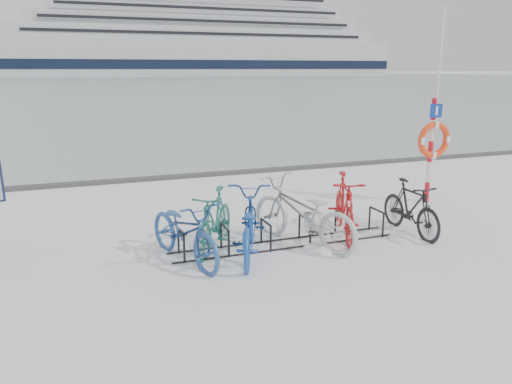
# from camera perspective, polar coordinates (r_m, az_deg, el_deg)

# --- Properties ---
(ground) EXTENTS (900.00, 900.00, 0.00)m
(ground) POSITION_cam_1_polar(r_m,az_deg,el_deg) (8.61, 3.38, -6.02)
(ground) COLOR white
(ground) RESTS_ON ground
(ice_sheet) EXTENTS (400.00, 298.00, 0.02)m
(ice_sheet) POSITION_cam_1_polar(r_m,az_deg,el_deg) (162.47, -19.43, 12.12)
(ice_sheet) COLOR #9FADB3
(ice_sheet) RESTS_ON ground
(quay_edge) EXTENTS (400.00, 0.25, 0.10)m
(quay_edge) POSITION_cam_1_polar(r_m,az_deg,el_deg) (14.00, -6.26, 1.96)
(quay_edge) COLOR #3F3F42
(quay_edge) RESTS_ON ground
(bike_rack) EXTENTS (4.00, 0.48, 0.46)m
(bike_rack) POSITION_cam_1_polar(r_m,az_deg,el_deg) (8.55, 3.40, -4.88)
(bike_rack) COLOR black
(bike_rack) RESTS_ON ground
(lifebuoy_station) EXTENTS (0.81, 0.23, 4.21)m
(lifebuoy_station) POSITION_cam_1_polar(r_m,az_deg,el_deg) (11.60, 19.61, 5.60)
(lifebuoy_station) COLOR red
(lifebuoy_station) RESTS_ON ground
(cruise_ferry) EXTENTS (155.97, 29.38, 51.25)m
(cruise_ferry) POSITION_cam_1_polar(r_m,az_deg,el_deg) (207.84, -6.71, 16.87)
(cruise_ferry) COLOR silver
(cruise_ferry) RESTS_ON ground
(bike_0) EXTENTS (1.25, 2.12, 1.05)m
(bike_0) POSITION_cam_1_polar(r_m,az_deg,el_deg) (7.83, -8.19, -4.14)
(bike_0) COLOR #2A4F91
(bike_0) RESTS_ON ground
(bike_1) EXTENTS (1.37, 1.72, 1.05)m
(bike_1) POSITION_cam_1_polar(r_m,az_deg,el_deg) (8.28, -4.77, -3.05)
(bike_1) COLOR #1E675A
(bike_1) RESTS_ON ground
(bike_2) EXTENTS (1.42, 2.18, 1.08)m
(bike_2) POSITION_cam_1_polar(r_m,az_deg,el_deg) (7.99, -0.92, -3.49)
(bike_2) COLOR #1B4BA2
(bike_2) RESTS_ON ground
(bike_3) EXTENTS (1.64, 2.37, 1.18)m
(bike_3) POSITION_cam_1_polar(r_m,az_deg,el_deg) (8.48, 5.32, -2.17)
(bike_3) COLOR silver
(bike_3) RESTS_ON ground
(bike_4) EXTENTS (1.20, 1.99, 1.15)m
(bike_4) POSITION_cam_1_polar(r_m,az_deg,el_deg) (9.01, 10.09, -1.46)
(bike_4) COLOR red
(bike_4) RESTS_ON ground
(bike_5) EXTENTS (0.50, 1.68, 1.01)m
(bike_5) POSITION_cam_1_polar(r_m,az_deg,el_deg) (9.49, 17.28, -1.55)
(bike_5) COLOR black
(bike_5) RESTS_ON ground
(snow_drifts) EXTENTS (3.52, 1.59, 0.20)m
(snow_drifts) POSITION_cam_1_polar(r_m,az_deg,el_deg) (8.98, 9.27, -5.32)
(snow_drifts) COLOR white
(snow_drifts) RESTS_ON ground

